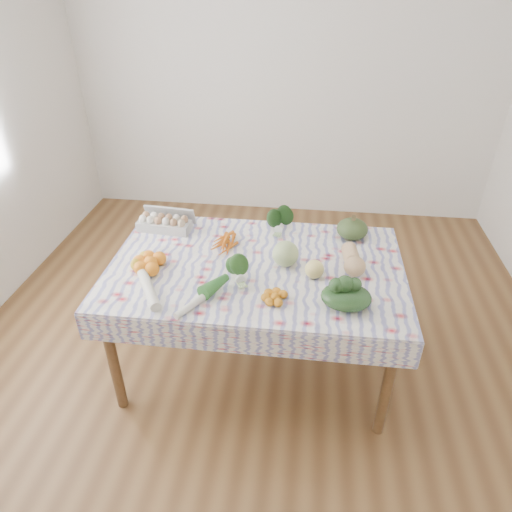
# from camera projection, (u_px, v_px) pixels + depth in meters

# --- Properties ---
(ground) EXTENTS (4.50, 4.50, 0.00)m
(ground) POSITION_uv_depth(u_px,v_px,m) (256.00, 361.00, 3.00)
(ground) COLOR brown
(ground) RESTS_ON ground
(wall_back) EXTENTS (4.00, 0.04, 2.80)m
(wall_back) POSITION_uv_depth(u_px,v_px,m) (286.00, 69.00, 4.12)
(wall_back) COLOR white
(wall_back) RESTS_ON ground
(dining_table) EXTENTS (1.60, 1.00, 0.75)m
(dining_table) POSITION_uv_depth(u_px,v_px,m) (256.00, 277.00, 2.63)
(dining_table) COLOR brown
(dining_table) RESTS_ON ground
(tablecloth) EXTENTS (1.66, 1.06, 0.01)m
(tablecloth) POSITION_uv_depth(u_px,v_px,m) (256.00, 265.00, 2.59)
(tablecloth) COLOR white
(tablecloth) RESTS_ON dining_table
(egg_carton) EXTENTS (0.35, 0.17, 0.09)m
(egg_carton) POSITION_uv_depth(u_px,v_px,m) (164.00, 224.00, 2.90)
(egg_carton) COLOR #B5B5B0
(egg_carton) RESTS_ON tablecloth
(carrot_bunch) EXTENTS (0.24, 0.22, 0.04)m
(carrot_bunch) POSITION_uv_depth(u_px,v_px,m) (226.00, 243.00, 2.75)
(carrot_bunch) COLOR orange
(carrot_bunch) RESTS_ON tablecloth
(kale_bunch) EXTENTS (0.15, 0.13, 0.13)m
(kale_bunch) POSITION_uv_depth(u_px,v_px,m) (279.00, 223.00, 2.87)
(kale_bunch) COLOR black
(kale_bunch) RESTS_ON tablecloth
(kabocha_squash) EXTENTS (0.21, 0.21, 0.13)m
(kabocha_squash) POSITION_uv_depth(u_px,v_px,m) (352.00, 229.00, 2.81)
(kabocha_squash) COLOR #384E24
(kabocha_squash) RESTS_ON tablecloth
(cabbage) EXTENTS (0.16, 0.16, 0.15)m
(cabbage) POSITION_uv_depth(u_px,v_px,m) (286.00, 254.00, 2.54)
(cabbage) COLOR #A0B873
(cabbage) RESTS_ON tablecloth
(butternut_squash) EXTENTS (0.15, 0.27, 0.12)m
(butternut_squash) POSITION_uv_depth(u_px,v_px,m) (353.00, 259.00, 2.53)
(butternut_squash) COLOR tan
(butternut_squash) RESTS_ON tablecloth
(orange_cluster) EXTENTS (0.27, 0.27, 0.08)m
(orange_cluster) POSITION_uv_depth(u_px,v_px,m) (150.00, 263.00, 2.52)
(orange_cluster) COLOR orange
(orange_cluster) RESTS_ON tablecloth
(broccoli) EXTENTS (0.18, 0.18, 0.10)m
(broccoli) POSITION_uv_depth(u_px,v_px,m) (237.00, 273.00, 2.43)
(broccoli) COLOR #234C1A
(broccoli) RESTS_ON tablecloth
(mandarin_cluster) EXTENTS (0.20, 0.20, 0.05)m
(mandarin_cluster) POSITION_uv_depth(u_px,v_px,m) (275.00, 297.00, 2.30)
(mandarin_cluster) COLOR orange
(mandarin_cluster) RESTS_ON tablecloth
(grapefruit) EXTENTS (0.13, 0.13, 0.10)m
(grapefruit) POSITION_uv_depth(u_px,v_px,m) (314.00, 269.00, 2.45)
(grapefruit) COLOR #EAD572
(grapefruit) RESTS_ON tablecloth
(spinach_bag) EXTENTS (0.28, 0.24, 0.11)m
(spinach_bag) POSITION_uv_depth(u_px,v_px,m) (346.00, 297.00, 2.24)
(spinach_bag) COLOR #1B3617
(spinach_bag) RESTS_ON tablecloth
(daikon) EXTENTS (0.24, 0.36, 0.06)m
(daikon) POSITION_uv_depth(u_px,v_px,m) (148.00, 287.00, 2.36)
(daikon) COLOR silver
(daikon) RESTS_ON tablecloth
(leek) EXTENTS (0.22, 0.33, 0.04)m
(leek) POSITION_uv_depth(u_px,v_px,m) (202.00, 298.00, 2.30)
(leek) COLOR silver
(leek) RESTS_ON tablecloth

